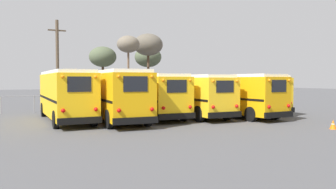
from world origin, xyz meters
TOP-DOWN VIEW (x-y plane):
  - ground_plane at (0.00, 0.00)m, footprint 160.00×160.00m
  - school_bus_0 at (-7.33, 0.76)m, footprint 2.48×9.56m
  - school_bus_1 at (-4.40, -0.54)m, footprint 2.99×9.95m
  - school_bus_2 at (-1.47, 0.81)m, footprint 2.69×10.22m
  - school_bus_3 at (1.47, 0.23)m, footprint 2.55×10.61m
  - school_bus_4 at (4.40, -1.16)m, footprint 3.00×10.43m
  - school_bus_5 at (7.33, 1.01)m, footprint 3.08×10.39m
  - utility_pole at (-6.09, 13.95)m, footprint 1.80×0.32m
  - bare_tree_0 at (2.38, 16.02)m, footprint 2.74×2.74m
  - bare_tree_1 at (8.03, 23.40)m, footprint 3.98×3.98m
  - bare_tree_2 at (0.72, 21.63)m, footprint 3.64×3.64m
  - bare_tree_3 at (5.85, 18.09)m, footprint 3.84×3.84m
  - fence_line at (0.00, 7.73)m, footprint 22.72×0.06m
  - traffic_cone at (5.40, -9.58)m, footprint 0.36×0.36m

SIDE VIEW (x-z plane):
  - ground_plane at x=0.00m, z-range 0.00..0.00m
  - traffic_cone at x=5.40m, z-range 0.00..0.52m
  - fence_line at x=0.00m, z-range 0.28..1.70m
  - school_bus_5 at x=7.33m, z-range 0.14..3.23m
  - school_bus_3 at x=1.47m, z-range 0.15..3.23m
  - school_bus_4 at x=4.40m, z-range 0.14..3.26m
  - school_bus_2 at x=-1.47m, z-range 0.14..3.27m
  - school_bus_0 at x=-7.33m, z-range 0.14..3.46m
  - school_bus_1 at x=-4.40m, z-range 0.15..3.48m
  - utility_pole at x=-6.09m, z-range 0.12..9.06m
  - bare_tree_2 at x=0.72m, z-range 2.18..9.39m
  - bare_tree_1 at x=8.03m, z-range 2.29..9.91m
  - bare_tree_0 at x=2.38m, z-range 2.92..11.00m
  - bare_tree_3 at x=5.85m, z-range 2.89..11.68m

